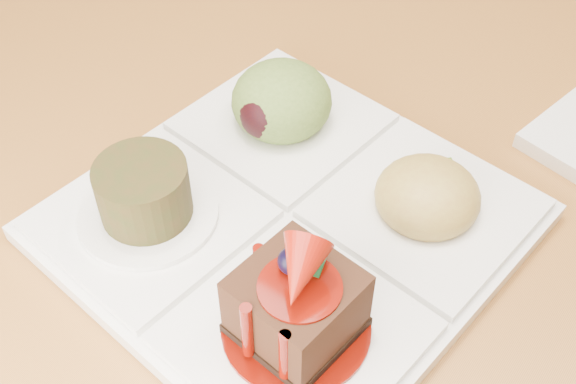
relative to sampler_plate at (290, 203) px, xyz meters
The scene contains 2 objects.
ground 0.92m from the sampler_plate, 84.04° to the left, with size 6.00×6.00×0.00m, color #522F17.
sampler_plate is the anchor object (origin of this frame).
Camera 1 is at (0.13, -0.76, 1.11)m, focal length 45.00 mm.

